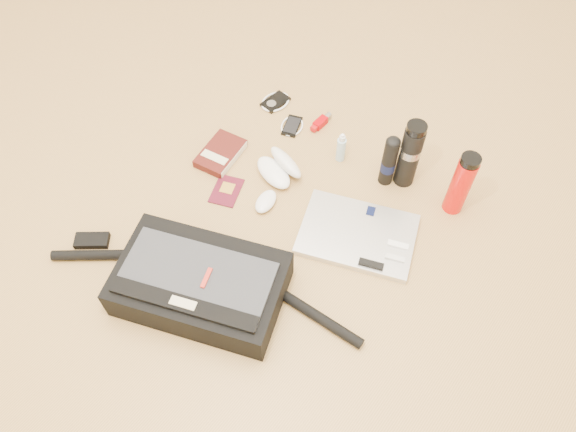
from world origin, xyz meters
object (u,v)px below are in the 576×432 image
at_px(book, 221,154).
at_px(thermos_black, 410,154).
at_px(laptop, 358,235).
at_px(thermos_red, 461,184).
at_px(messenger_bag, 200,284).

distance_m(book, thermos_black, 0.68).
relative_size(laptop, book, 2.20).
relative_size(laptop, thermos_red, 1.71).
bearing_deg(laptop, thermos_black, 70.70).
relative_size(book, thermos_black, 0.73).
bearing_deg(laptop, messenger_bag, -140.11).
xyz_separation_m(messenger_bag, thermos_black, (0.26, 0.78, 0.07)).
bearing_deg(laptop, book, 160.93).
relative_size(messenger_bag, book, 4.80).
bearing_deg(thermos_black, messenger_bag, -108.26).
bearing_deg(book, messenger_bag, -63.23).
distance_m(laptop, thermos_red, 0.38).
relative_size(messenger_bag, laptop, 2.18).
distance_m(book, thermos_red, 0.85).
height_order(messenger_bag, book, messenger_bag).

